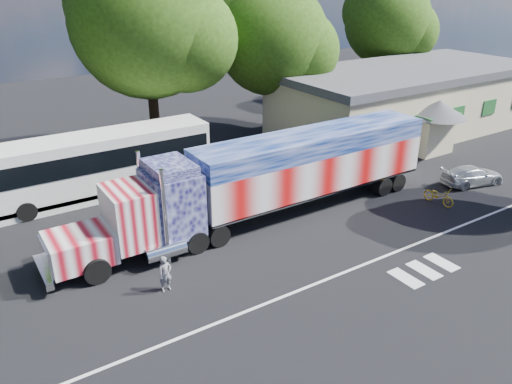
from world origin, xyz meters
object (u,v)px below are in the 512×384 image
parked_car (473,175)px  tree_ne_a (274,39)px  semi_truck (273,176)px  bicycle (439,196)px  tree_n_mid (149,23)px  woman (165,274)px  coach_bus (104,163)px  tree_far_ne (389,22)px

parked_car → tree_ne_a: bearing=27.6°
semi_truck → bicycle: (9.00, -3.83, -1.89)m
tree_ne_a → tree_n_mid: size_ratio=0.83×
tree_ne_a → woman: bearing=-135.5°
semi_truck → bicycle: semi_truck is taller
semi_truck → bicycle: bearing=-23.1°
tree_n_mid → coach_bus: bearing=-138.8°
tree_far_ne → tree_n_mid: bearing=-173.3°
semi_truck → coach_bus: size_ratio=1.71×
bicycle → parked_car: bearing=4.6°
tree_far_ne → semi_truck: bearing=-147.2°
semi_truck → tree_far_ne: 29.63m
bicycle → woman: bearing=172.2°
woman → coach_bus: bearing=78.5°
semi_truck → tree_far_ne: size_ratio=1.82×
parked_car → tree_n_mid: size_ratio=0.28×
tree_far_ne → tree_ne_a: (-15.38, -2.59, -0.33)m
woman → tree_n_mid: 19.21m
tree_far_ne → tree_ne_a: tree_far_ne is taller
woman → tree_far_ne: tree_far_ne is taller
coach_bus → tree_ne_a: size_ratio=1.07×
woman → parked_car: bearing=-5.4°
tree_n_mid → bicycle: bearing=-58.4°
semi_truck → coach_bus: (-6.56, 8.06, -0.48)m
parked_car → tree_far_ne: (11.34, 18.83, 7.17)m
tree_n_mid → tree_far_ne: bearing=6.7°
woman → tree_ne_a: (16.77, 16.45, 6.63)m
semi_truck → parked_car: (13.17, -3.06, -1.80)m
semi_truck → tree_n_mid: bearing=95.4°
coach_bus → parked_car: 22.68m
parked_car → tree_n_mid: (-14.37, 15.80, 8.62)m
semi_truck → tree_n_mid: size_ratio=1.53×
coach_bus → woman: (-1.08, -11.33, -1.11)m
coach_bus → tree_n_mid: size_ratio=0.89×
bicycle → tree_ne_a: tree_ne_a is taller
semi_truck → parked_car: semi_truck is taller
coach_bus → semi_truck: bearing=-50.9°
parked_car → bicycle: (-4.17, -0.77, -0.09)m
coach_bus → tree_far_ne: 32.53m
coach_bus → bicycle: coach_bus is taller
woman → semi_truck: bearing=17.2°
coach_bus → tree_n_mid: tree_n_mid is taller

